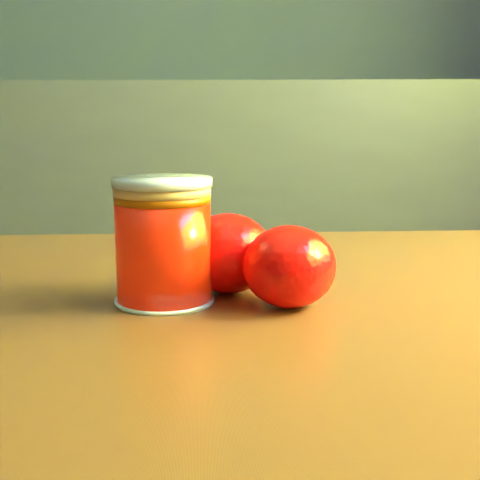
{
  "coord_description": "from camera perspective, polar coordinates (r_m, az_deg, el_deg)",
  "views": [
    {
      "loc": [
        0.96,
        -0.47,
        0.82
      ],
      "look_at": [
        0.94,
        0.03,
        0.72
      ],
      "focal_mm": 50.0,
      "sensor_mm": 36.0,
      "label": 1
    }
  ],
  "objects": [
    {
      "name": "table",
      "position": [
        0.52,
        -1.09,
        -14.95
      ],
      "size": [
        0.96,
        0.72,
        0.68
      ],
      "rotation": [
        0.0,
        0.0,
        0.1
      ],
      "color": "brown",
      "rests_on": "ground"
    },
    {
      "name": "juice_glass",
      "position": [
        0.5,
        -6.56,
        -0.14
      ],
      "size": [
        0.07,
        0.07,
        0.09
      ],
      "rotation": [
        0.0,
        0.0,
        0.16
      ],
      "color": "red",
      "rests_on": "table"
    },
    {
      "name": "orange_front",
      "position": [
        0.49,
        4.22,
        -2.26
      ],
      "size": [
        0.07,
        0.07,
        0.06
      ],
      "primitive_type": "ellipsoid",
      "rotation": [
        0.0,
        0.0,
        -0.08
      ],
      "color": "#FF1005",
      "rests_on": "table"
    },
    {
      "name": "orange_back",
      "position": [
        0.53,
        -1.03,
        -1.13
      ],
      "size": [
        0.08,
        0.08,
        0.06
      ],
      "primitive_type": "ellipsoid",
      "rotation": [
        0.0,
        0.0,
        -0.19
      ],
      "color": "#FF1005",
      "rests_on": "table"
    }
  ]
}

